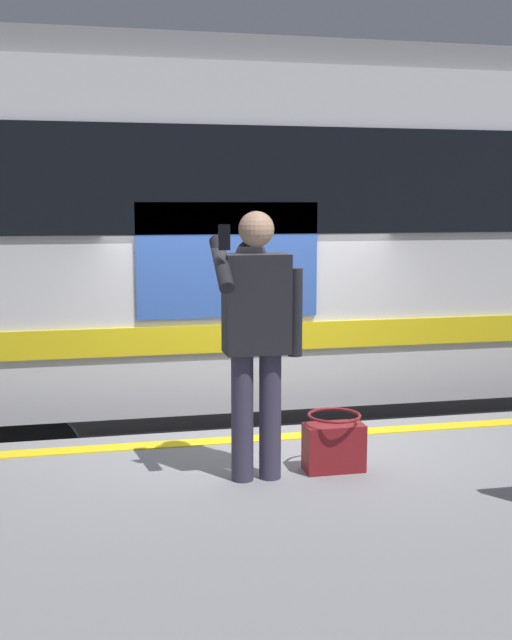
# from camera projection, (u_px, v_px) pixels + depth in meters

# --- Properties ---
(ground_plane) EXTENTS (24.53, 24.53, 0.00)m
(ground_plane) POSITION_uv_depth(u_px,v_px,m) (269.00, 549.00, 6.26)
(ground_plane) COLOR #4C4742
(safety_line) EXTENTS (15.06, 0.16, 0.01)m
(safety_line) POSITION_uv_depth(u_px,v_px,m) (279.00, 437.00, 5.82)
(safety_line) COLOR yellow
(safety_line) RESTS_ON platform
(track_rail_near) EXTENTS (19.97, 0.08, 0.16)m
(track_rail_near) POSITION_uv_depth(u_px,v_px,m) (236.00, 478.00, 7.66)
(track_rail_near) COLOR slate
(track_rail_near) RESTS_ON ground
(track_rail_far) EXTENTS (19.97, 0.08, 0.16)m
(track_rail_far) POSITION_uv_depth(u_px,v_px,m) (213.00, 436.00, 9.05)
(track_rail_far) COLOR slate
(track_rail_far) RESTS_ON ground
(train_carriage) EXTENTS (11.21, 2.97, 4.01)m
(train_carriage) POSITION_uv_depth(u_px,v_px,m) (383.00, 225.00, 8.35)
(train_carriage) COLOR silver
(train_carriage) RESTS_ON ground
(passenger) EXTENTS (0.57, 0.55, 1.70)m
(passenger) POSITION_uv_depth(u_px,v_px,m) (256.00, 324.00, 4.81)
(passenger) COLOR #383347
(passenger) RESTS_ON platform
(handbag) EXTENTS (0.39, 0.35, 0.38)m
(handbag) POSITION_uv_depth(u_px,v_px,m) (334.00, 444.00, 5.08)
(handbag) COLOR maroon
(handbag) RESTS_ON platform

